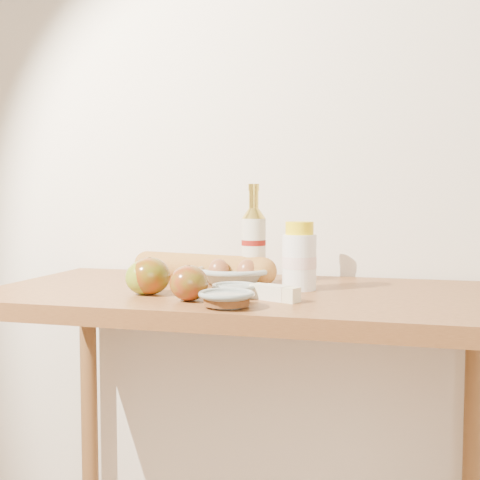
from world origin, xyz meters
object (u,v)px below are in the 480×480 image
object	(u,v)px
baguette	(202,267)
cream_bottle	(299,258)
egg_bowl	(234,274)
bourbon_bottle	(254,243)
table	(243,341)

from	to	relation	value
baguette	cream_bottle	bearing A→B (deg)	-3.29
cream_bottle	egg_bowl	world-z (taller)	cream_bottle
egg_bowl	bourbon_bottle	bearing A→B (deg)	34.70
cream_bottle	egg_bowl	bearing A→B (deg)	174.66
egg_bowl	baguette	size ratio (longest dim) A/B	0.49
table	bourbon_bottle	bearing A→B (deg)	89.96
egg_bowl	baguette	world-z (taller)	baguette
cream_bottle	baguette	bearing A→B (deg)	171.02
table	bourbon_bottle	size ratio (longest dim) A/B	4.76
table	egg_bowl	xyz separation A→B (m)	(-0.04, 0.08, 0.15)
table	cream_bottle	distance (m)	0.24
egg_bowl	table	bearing A→B (deg)	-60.49
bourbon_bottle	cream_bottle	bearing A→B (deg)	-16.38
bourbon_bottle	cream_bottle	distance (m)	0.15
table	baguette	distance (m)	0.24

